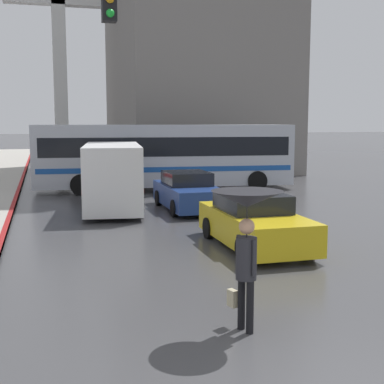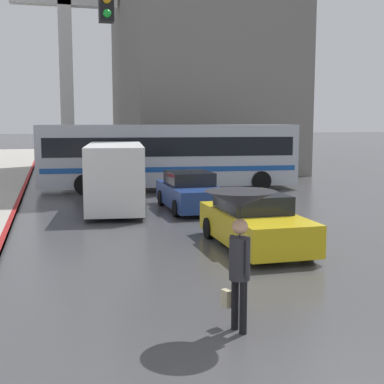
# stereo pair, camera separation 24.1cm
# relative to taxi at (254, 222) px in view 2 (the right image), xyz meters

# --- Properties ---
(taxi) EXTENTS (1.91, 4.36, 1.58)m
(taxi) POSITION_rel_taxi_xyz_m (0.00, 0.00, 0.00)
(taxi) COLOR gold
(taxi) RESTS_ON ground_plane
(sedan_red) EXTENTS (1.91, 4.34, 1.43)m
(sedan_red) POSITION_rel_taxi_xyz_m (-0.11, 6.34, -0.00)
(sedan_red) COLOR navy
(sedan_red) RESTS_ON ground_plane
(ambulance_van) EXTENTS (2.69, 5.84, 2.47)m
(ambulance_van) POSITION_rel_taxi_xyz_m (-2.84, 7.02, 0.70)
(ambulance_van) COLOR white
(ambulance_van) RESTS_ON ground_plane
(city_bus) EXTENTS (12.48, 3.55, 3.16)m
(city_bus) POSITION_rel_taxi_xyz_m (0.36, 12.35, 1.09)
(city_bus) COLOR #B2B7C1
(city_bus) RESTS_ON ground_plane
(pedestrian_with_umbrella) EXTENTS (1.12, 1.12, 2.25)m
(pedestrian_with_umbrella) POSITION_rel_taxi_xyz_m (-2.33, -5.35, 1.16)
(pedestrian_with_umbrella) COLOR black
(pedestrian_with_umbrella) RESTS_ON ground_plane
(traffic_light) EXTENTS (3.32, 0.38, 6.33)m
(traffic_light) POSITION_rel_taxi_xyz_m (-5.89, -2.18, 3.68)
(traffic_light) COLOR black
(traffic_light) RESTS_ON ground_plane
(monument_cross) EXTENTS (7.07, 0.90, 16.08)m
(monument_cross) POSITION_rel_taxi_xyz_m (-4.00, 25.56, 8.45)
(monument_cross) COLOR white
(monument_cross) RESTS_ON ground_plane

